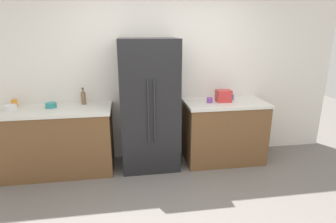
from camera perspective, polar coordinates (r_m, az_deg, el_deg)
The scene contains 12 objects.
ground_plane at distance 3.11m, azimuth 2.85°, elevation -21.97°, with size 11.18×11.18×0.00m, color slate.
kitchen_back_panel at distance 4.13m, azimuth -1.65°, elevation 10.22°, with size 5.59×0.10×2.96m, color silver.
counter_left at distance 4.10m, azimuth -22.41°, elevation -5.72°, with size 1.55×0.66×0.93m.
counter_right at distance 4.23m, azimuth 11.64°, elevation -4.09°, with size 1.20×0.66×0.93m.
refrigerator at distance 3.84m, azimuth -3.96°, elevation 1.26°, with size 0.80×0.65×1.85m.
toaster at distance 4.09m, azimuth 11.59°, elevation 3.25°, with size 0.21×0.17×0.17m, color red.
bottle_a at distance 4.04m, azimuth -17.36°, elevation 2.76°, with size 0.07×0.07×0.24m.
cup_a at distance 4.29m, azimuth -29.56°, elevation 1.55°, with size 0.08×0.08×0.11m, color orange.
cup_b at distance 4.26m, azimuth 13.15°, elevation 3.03°, with size 0.08×0.08×0.08m, color blue.
cup_c at distance 4.00m, azimuth 8.75°, elevation 2.38°, with size 0.08×0.08×0.07m, color purple.
bowl_a at distance 4.03m, azimuth -23.39°, elevation 1.24°, with size 0.14×0.14×0.07m, color teal.
bowl_b at distance 4.17m, azimuth -30.26°, elevation 0.75°, with size 0.17×0.17×0.06m, color white.
Camera 1 is at (-0.51, -2.38, 1.94)m, focal length 28.99 mm.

